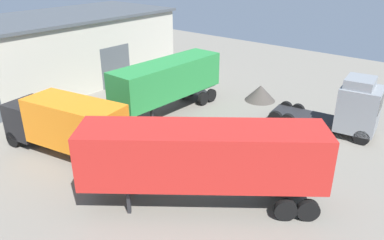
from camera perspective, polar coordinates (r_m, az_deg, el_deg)
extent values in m
plane|color=slate|center=(21.87, 0.51, -6.10)|extent=(60.00, 60.00, 0.00)
cube|color=#B7B2A3|center=(34.82, -24.32, 8.50)|extent=(27.28, 9.25, 5.84)
cube|color=#474C51|center=(34.25, -25.20, 13.39)|extent=(27.78, 9.75, 0.25)
cube|color=#4C5156|center=(34.43, -11.54, 8.04)|extent=(3.20, 0.08, 3.60)
cube|color=gray|center=(26.19, 24.08, 1.61)|extent=(2.78, 2.69, 2.86)
cube|color=gray|center=(25.68, 24.28, 5.23)|extent=(2.29, 1.93, 0.60)
cube|color=black|center=(25.90, 26.81, 2.22)|extent=(2.09, 0.34, 1.03)
cube|color=#232326|center=(27.24, 16.70, 0.57)|extent=(2.53, 4.57, 0.24)
cylinder|color=#B2B2B7|center=(28.07, 18.42, 0.67)|extent=(0.69, 1.16, 0.56)
cylinder|color=black|center=(27.68, 25.19, -0.67)|extent=(0.42, 1.01, 0.98)
cylinder|color=black|center=(25.66, 24.43, -2.41)|extent=(0.42, 1.01, 0.98)
cylinder|color=black|center=(28.45, 15.83, 1.42)|extent=(0.42, 1.01, 0.98)
cylinder|color=black|center=(26.49, 14.38, -0.10)|extent=(0.42, 1.01, 0.98)
cylinder|color=black|center=(28.68, 14.12, 1.80)|extent=(0.42, 1.01, 0.98)
cylinder|color=black|center=(26.74, 12.57, 0.31)|extent=(0.42, 1.01, 0.98)
cube|color=#28843D|center=(27.57, -3.76, 6.30)|extent=(9.32, 2.71, 2.53)
cube|color=#232326|center=(28.02, -3.68, 3.60)|extent=(9.30, 1.96, 0.24)
cube|color=#232326|center=(26.17, -6.10, 0.40)|extent=(0.16, 0.16, 1.11)
cube|color=#232326|center=(27.28, -8.42, 1.27)|extent=(0.16, 0.16, 1.11)
cylinder|color=black|center=(29.56, 1.72, 3.27)|extent=(1.05, 0.32, 1.04)
cylinder|color=black|center=(30.91, -1.45, 4.21)|extent=(1.05, 0.32, 1.04)
cylinder|color=black|center=(30.30, 2.92, 3.77)|extent=(1.05, 0.32, 1.04)
cylinder|color=black|center=(31.61, -0.23, 4.67)|extent=(1.05, 0.32, 1.04)
cube|color=red|center=(16.96, 1.57, -5.30)|extent=(8.78, 10.27, 2.63)
cube|color=#232326|center=(17.71, 1.52, -9.35)|extent=(8.19, 9.81, 0.24)
cube|color=#232326|center=(17.74, -9.61, -12.31)|extent=(0.22, 0.22, 1.11)
cube|color=#232326|center=(19.03, -8.74, -9.48)|extent=(0.22, 0.22, 1.11)
cylinder|color=black|center=(17.64, 14.05, -13.16)|extent=(0.87, 1.00, 1.03)
cylinder|color=black|center=(19.39, 12.76, -9.27)|extent=(0.87, 1.00, 1.03)
cylinder|color=black|center=(17.88, 17.26, -13.01)|extent=(0.87, 1.00, 1.03)
cylinder|color=black|center=(19.62, 15.66, -9.19)|extent=(0.87, 1.00, 1.03)
cube|color=black|center=(25.39, -23.51, 0.28)|extent=(2.71, 2.31, 2.20)
cube|color=black|center=(25.95, -24.93, 1.46)|extent=(2.00, 0.45, 0.88)
cube|color=orange|center=(22.38, -17.36, -0.54)|extent=(3.47, 6.31, 2.65)
cylinder|color=black|center=(25.61, -25.53, -2.62)|extent=(0.49, 1.06, 1.02)
cylinder|color=black|center=(26.72, -22.02, -0.91)|extent=(0.49, 1.06, 1.02)
cylinder|color=black|center=(21.52, -16.19, -6.12)|extent=(0.49, 1.06, 1.02)
cylinder|color=black|center=(22.83, -12.57, -3.89)|extent=(0.49, 1.06, 1.02)
cylinder|color=black|center=(20.89, -14.21, -6.85)|extent=(0.49, 1.06, 1.02)
cylinder|color=black|center=(22.24, -10.60, -4.50)|extent=(0.49, 1.06, 1.02)
cone|color=#423D38|center=(30.97, 10.37, 4.09)|extent=(2.48, 2.48, 1.27)
cylinder|color=black|center=(24.59, 7.47, -1.58)|extent=(0.58, 0.58, 0.88)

